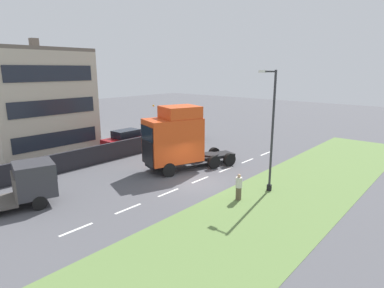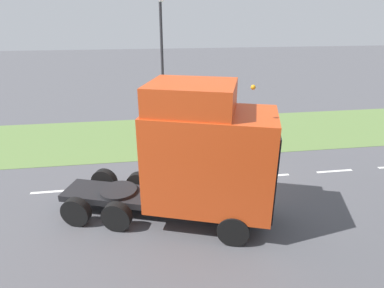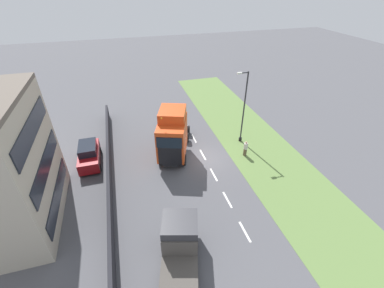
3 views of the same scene
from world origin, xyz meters
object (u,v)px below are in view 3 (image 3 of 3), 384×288
object	(u,v)px
parked_car	(89,154)
lamp_post	(243,111)
lorry_cab	(173,135)
flatbed_truck	(180,240)
pedestrian	(245,149)

from	to	relation	value
parked_car	lamp_post	xyz separation A→B (m)	(-15.37, 0.41, 2.57)
lamp_post	parked_car	bearing A→B (deg)	-1.54
lorry_cab	parked_car	world-z (taller)	lorry_cab
flatbed_truck	pedestrian	world-z (taller)	flatbed_truck
flatbed_truck	parked_car	xyz separation A→B (m)	(5.97, -11.69, -0.34)
flatbed_truck	lorry_cab	bearing A→B (deg)	95.57
lorry_cab	parked_car	bearing A→B (deg)	10.72
flatbed_truck	parked_car	world-z (taller)	flatbed_truck
lamp_post	pedestrian	bearing A→B (deg)	76.49
lamp_post	pedestrian	xyz separation A→B (m)	(0.62, 2.57, -2.76)
parked_car	lamp_post	bearing A→B (deg)	177.98
lamp_post	pedestrian	distance (m)	3.82
flatbed_truck	pedestrian	distance (m)	12.38
flatbed_truck	parked_car	size ratio (longest dim) A/B	1.42
flatbed_truck	lamp_post	bearing A→B (deg)	66.15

